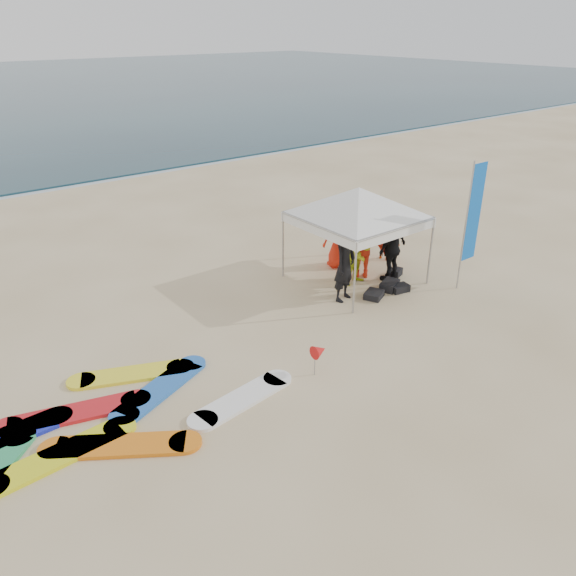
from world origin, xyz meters
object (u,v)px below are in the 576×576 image
at_px(feather_flag, 473,214).
at_px(person_black_a, 345,265).
at_px(person_orange_a, 363,242).
at_px(canopy_tent, 359,188).
at_px(person_seated, 385,244).
at_px(person_black_b, 392,248).
at_px(person_orange_b, 340,234).
at_px(marker_pennant, 320,351).
at_px(person_yellow, 359,254).
at_px(surfboard_spread, 97,423).

bearing_deg(feather_flag, person_black_a, 155.75).
height_order(person_orange_a, canopy_tent, canopy_tent).
bearing_deg(person_seated, person_black_a, 96.98).
distance_m(canopy_tent, feather_flag, 2.87).
distance_m(person_black_b, person_orange_b, 1.60).
xyz_separation_m(canopy_tent, marker_pennant, (-3.60, -2.73, -2.00)).
height_order(canopy_tent, feather_flag, feather_flag).
height_order(person_black_a, person_yellow, person_black_a).
bearing_deg(surfboard_spread, person_black_a, 7.84).
height_order(person_orange_a, person_orange_b, person_orange_a).
height_order(person_yellow, person_orange_a, person_orange_a).
height_order(person_seated, feather_flag, feather_flag).
relative_size(person_black_a, person_black_b, 1.03).
xyz_separation_m(person_yellow, surfboard_spread, (-7.54, -1.40, -0.78)).
height_order(person_black_a, person_seated, person_black_a).
xyz_separation_m(canopy_tent, surfboard_spread, (-7.60, -1.57, -2.46)).
distance_m(person_orange_b, marker_pennant, 5.39).
bearing_deg(marker_pennant, person_black_a, 38.63).
xyz_separation_m(feather_flag, surfboard_spread, (-9.57, 0.44, -1.90)).
relative_size(person_black_b, person_seated, 1.98).
relative_size(person_black_a, canopy_tent, 0.48).
height_order(person_yellow, person_seated, person_yellow).
height_order(person_yellow, surfboard_spread, person_yellow).
xyz_separation_m(person_black_a, marker_pennant, (-2.58, -2.06, -0.42)).
bearing_deg(person_orange_b, surfboard_spread, 27.61).
distance_m(person_black_b, person_seated, 1.52).
distance_m(feather_flag, surfboard_spread, 9.76).
distance_m(person_black_b, surfboard_spread, 8.46).
height_order(person_yellow, marker_pennant, person_yellow).
height_order(person_black_a, person_orange_a, person_orange_a).
bearing_deg(canopy_tent, person_yellow, -109.83).
distance_m(person_black_a, person_orange_a, 1.53).
xyz_separation_m(person_orange_a, canopy_tent, (-0.33, -0.06, 1.53)).
bearing_deg(marker_pennant, surfboard_spread, 163.95).
xyz_separation_m(person_yellow, feather_flag, (2.03, -1.83, 1.12)).
height_order(person_orange_a, marker_pennant, person_orange_a).
height_order(person_black_b, canopy_tent, canopy_tent).
bearing_deg(person_black_a, person_orange_a, 12.43).
distance_m(person_yellow, marker_pennant, 4.37).
height_order(person_orange_b, feather_flag, feather_flag).
bearing_deg(person_orange_b, person_orange_a, 100.52).
relative_size(person_yellow, canopy_tent, 0.43).
height_order(person_black_a, person_black_b, person_black_a).
bearing_deg(canopy_tent, marker_pennant, -142.81).
relative_size(person_orange_b, person_seated, 2.09).
bearing_deg(person_seated, canopy_tent, 90.26).
height_order(person_orange_a, person_seated, person_orange_a).
relative_size(person_orange_b, feather_flag, 0.57).
relative_size(person_yellow, marker_pennant, 2.56).
relative_size(person_black_b, person_orange_b, 0.95).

